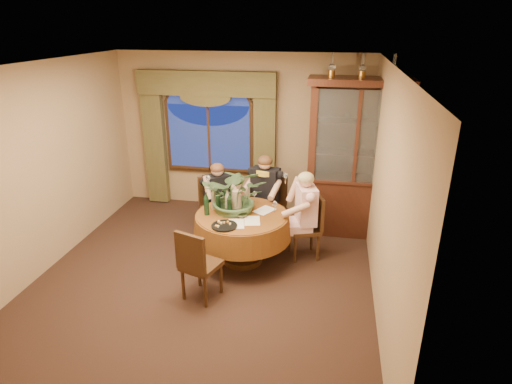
% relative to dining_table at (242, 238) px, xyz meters
% --- Properties ---
extents(floor, '(5.00, 5.00, 0.00)m').
position_rel_dining_table_xyz_m(floor, '(-0.42, -0.50, -0.38)').
color(floor, black).
rests_on(floor, ground).
extents(wall_back, '(4.50, 0.00, 4.50)m').
position_rel_dining_table_xyz_m(wall_back, '(-0.42, 2.00, 1.02)').
color(wall_back, '#9A7C58').
rests_on(wall_back, ground).
extents(wall_right, '(0.00, 5.00, 5.00)m').
position_rel_dining_table_xyz_m(wall_right, '(1.83, -0.50, 1.02)').
color(wall_right, '#9A7C58').
rests_on(wall_right, ground).
extents(ceiling, '(5.00, 5.00, 0.00)m').
position_rel_dining_table_xyz_m(ceiling, '(-0.42, -0.50, 2.42)').
color(ceiling, white).
rests_on(ceiling, wall_back).
extents(window, '(1.62, 0.10, 1.32)m').
position_rel_dining_table_xyz_m(window, '(-1.02, 1.93, 0.92)').
color(window, navy).
rests_on(window, wall_back).
extents(arched_transom, '(1.60, 0.06, 0.44)m').
position_rel_dining_table_xyz_m(arched_transom, '(-1.02, 1.93, 1.71)').
color(arched_transom, navy).
rests_on(arched_transom, wall_back).
extents(drapery_left, '(0.38, 0.14, 2.32)m').
position_rel_dining_table_xyz_m(drapery_left, '(-2.05, 1.88, 0.80)').
color(drapery_left, '#4B4523').
rests_on(drapery_left, floor).
extents(drapery_right, '(0.38, 0.14, 2.32)m').
position_rel_dining_table_xyz_m(drapery_right, '(0.01, 1.88, 0.80)').
color(drapery_right, '#4B4523').
rests_on(drapery_right, floor).
extents(swag_valance, '(2.45, 0.16, 0.42)m').
position_rel_dining_table_xyz_m(swag_valance, '(-1.02, 1.85, 1.90)').
color(swag_valance, '#4B4523').
rests_on(swag_valance, wall_back).
extents(dining_table, '(1.57, 1.57, 0.75)m').
position_rel_dining_table_xyz_m(dining_table, '(0.00, 0.00, 0.00)').
color(dining_table, maroon).
rests_on(dining_table, floor).
extents(china_cabinet, '(1.54, 0.60, 2.50)m').
position_rel_dining_table_xyz_m(china_cabinet, '(1.54, 1.25, 0.88)').
color(china_cabinet, black).
rests_on(china_cabinet, floor).
extents(oil_lamp_left, '(0.11, 0.11, 0.34)m').
position_rel_dining_table_xyz_m(oil_lamp_left, '(1.10, 1.25, 2.30)').
color(oil_lamp_left, '#A5722D').
rests_on(oil_lamp_left, china_cabinet).
extents(oil_lamp_center, '(0.11, 0.11, 0.34)m').
position_rel_dining_table_xyz_m(oil_lamp_center, '(1.54, 1.25, 2.30)').
color(oil_lamp_center, '#A5722D').
rests_on(oil_lamp_center, china_cabinet).
extents(oil_lamp_right, '(0.11, 0.11, 0.34)m').
position_rel_dining_table_xyz_m(oil_lamp_right, '(1.97, 1.25, 2.30)').
color(oil_lamp_right, '#A5722D').
rests_on(oil_lamp_right, china_cabinet).
extents(chair_right, '(0.53, 0.53, 0.96)m').
position_rel_dining_table_xyz_m(chair_right, '(0.86, 0.30, 0.10)').
color(chair_right, black).
rests_on(chair_right, floor).
extents(chair_back_right, '(0.52, 0.52, 0.96)m').
position_rel_dining_table_xyz_m(chair_back_right, '(0.26, 0.89, 0.10)').
color(chair_back_right, black).
rests_on(chair_back_right, floor).
extents(chair_back, '(0.59, 0.59, 0.96)m').
position_rel_dining_table_xyz_m(chair_back, '(-0.59, 0.75, 0.10)').
color(chair_back, black).
rests_on(chair_back, floor).
extents(chair_front_left, '(0.53, 0.53, 0.96)m').
position_rel_dining_table_xyz_m(chair_front_left, '(-0.32, -0.94, 0.10)').
color(chair_front_left, black).
rests_on(chair_front_left, floor).
extents(person_pink, '(0.56, 0.59, 1.34)m').
position_rel_dining_table_xyz_m(person_pink, '(0.88, 0.28, 0.29)').
color(person_pink, beige).
rests_on(person_pink, floor).
extents(person_back, '(0.61, 0.60, 1.26)m').
position_rel_dining_table_xyz_m(person_back, '(-0.54, 0.68, 0.25)').
color(person_back, black).
rests_on(person_back, floor).
extents(person_scarf, '(0.57, 0.54, 1.36)m').
position_rel_dining_table_xyz_m(person_scarf, '(0.19, 0.89, 0.30)').
color(person_scarf, black).
rests_on(person_scarf, floor).
extents(stoneware_vase, '(0.17, 0.17, 0.31)m').
position_rel_dining_table_xyz_m(stoneware_vase, '(-0.10, 0.10, 0.53)').
color(stoneware_vase, '#8C755C').
rests_on(stoneware_vase, dining_table).
extents(centerpiece_plant, '(0.90, 1.00, 0.78)m').
position_rel_dining_table_xyz_m(centerpiece_plant, '(-0.10, 0.12, 0.96)').
color(centerpiece_plant, '#3C5834').
rests_on(centerpiece_plant, dining_table).
extents(olive_bowl, '(0.15, 0.15, 0.05)m').
position_rel_dining_table_xyz_m(olive_bowl, '(0.01, -0.09, 0.40)').
color(olive_bowl, '#4F552E').
rests_on(olive_bowl, dining_table).
extents(cheese_platter, '(0.34, 0.34, 0.02)m').
position_rel_dining_table_xyz_m(cheese_platter, '(-0.15, -0.43, 0.39)').
color(cheese_platter, black).
rests_on(cheese_platter, dining_table).
extents(wine_bottle_0, '(0.07, 0.07, 0.33)m').
position_rel_dining_table_xyz_m(wine_bottle_0, '(-0.35, 0.02, 0.54)').
color(wine_bottle_0, black).
rests_on(wine_bottle_0, dining_table).
extents(wine_bottle_1, '(0.07, 0.07, 0.33)m').
position_rel_dining_table_xyz_m(wine_bottle_1, '(-0.48, -0.10, 0.54)').
color(wine_bottle_1, black).
rests_on(wine_bottle_1, dining_table).
extents(wine_bottle_2, '(0.07, 0.07, 0.33)m').
position_rel_dining_table_xyz_m(wine_bottle_2, '(-0.28, 0.22, 0.54)').
color(wine_bottle_2, black).
rests_on(wine_bottle_2, dining_table).
extents(wine_bottle_3, '(0.07, 0.07, 0.33)m').
position_rel_dining_table_xyz_m(wine_bottle_3, '(-0.43, 0.10, 0.54)').
color(wine_bottle_3, tan).
rests_on(wine_bottle_3, dining_table).
extents(wine_bottle_4, '(0.07, 0.07, 0.33)m').
position_rel_dining_table_xyz_m(wine_bottle_4, '(-0.16, -0.05, 0.54)').
color(wine_bottle_4, black).
rests_on(wine_bottle_4, dining_table).
extents(wine_bottle_5, '(0.07, 0.07, 0.33)m').
position_rel_dining_table_xyz_m(wine_bottle_5, '(-0.22, 0.02, 0.54)').
color(wine_bottle_5, tan).
rests_on(wine_bottle_5, dining_table).
extents(tasting_paper_0, '(0.27, 0.34, 0.00)m').
position_rel_dining_table_xyz_m(tasting_paper_0, '(0.18, -0.19, 0.38)').
color(tasting_paper_0, white).
rests_on(tasting_paper_0, dining_table).
extents(tasting_paper_1, '(0.33, 0.37, 0.00)m').
position_rel_dining_table_xyz_m(tasting_paper_1, '(0.29, 0.18, 0.38)').
color(tasting_paper_1, white).
rests_on(tasting_paper_1, dining_table).
extents(tasting_paper_2, '(0.27, 0.34, 0.00)m').
position_rel_dining_table_xyz_m(tasting_paper_2, '(-0.01, -0.32, 0.38)').
color(tasting_paper_2, white).
rests_on(tasting_paper_2, dining_table).
extents(wine_glass_person_pink, '(0.07, 0.07, 0.18)m').
position_rel_dining_table_xyz_m(wine_glass_person_pink, '(0.44, 0.14, 0.46)').
color(wine_glass_person_pink, silver).
rests_on(wine_glass_person_pink, dining_table).
extents(wine_glass_person_back, '(0.07, 0.07, 0.18)m').
position_rel_dining_table_xyz_m(wine_glass_person_back, '(-0.29, 0.36, 0.46)').
color(wine_glass_person_back, silver).
rests_on(wine_glass_person_back, dining_table).
extents(wine_glass_person_scarf, '(0.07, 0.07, 0.18)m').
position_rel_dining_table_xyz_m(wine_glass_person_scarf, '(0.09, 0.46, 0.46)').
color(wine_glass_person_scarf, silver).
rests_on(wine_glass_person_scarf, dining_table).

